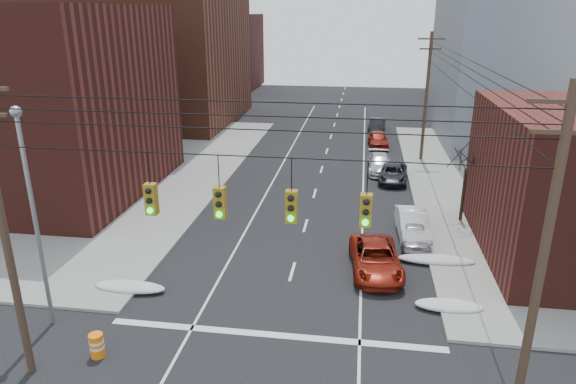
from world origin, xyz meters
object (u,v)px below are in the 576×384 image
(parked_car_f, at_px, (377,125))
(lot_car_a, at_px, (93,201))
(parked_car_d, at_px, (380,164))
(lot_car_b, at_px, (153,154))
(red_pickup, at_px, (376,259))
(lot_car_c, at_px, (107,169))
(construction_barrel, at_px, (97,345))
(parked_car_c, at_px, (393,173))
(parked_car_b, at_px, (413,225))
(lot_car_d, at_px, (85,171))
(parked_car_e, at_px, (378,139))
(parked_car_a, at_px, (414,234))

(parked_car_f, bearing_deg, lot_car_a, -117.87)
(parked_car_d, height_order, lot_car_b, lot_car_b)
(red_pickup, bearing_deg, lot_car_c, 143.67)
(construction_barrel, bearing_deg, parked_car_c, 62.47)
(red_pickup, bearing_deg, parked_car_c, 78.15)
(parked_car_b, distance_m, lot_car_d, 25.03)
(red_pickup, xyz_separation_m, parked_car_c, (1.56, 15.06, -0.09))
(lot_car_d, xyz_separation_m, construction_barrel, (11.24, -19.68, -0.44))
(parked_car_e, height_order, parked_car_f, parked_car_e)
(parked_car_b, relative_size, construction_barrel, 4.84)
(parked_car_a, relative_size, parked_car_d, 0.80)
(lot_car_b, xyz_separation_m, lot_car_d, (-3.10, -5.88, 0.14))
(lot_car_d, relative_size, construction_barrel, 4.76)
(parked_car_a, height_order, parked_car_f, parked_car_f)
(parked_car_d, bearing_deg, parked_car_a, -85.56)
(lot_car_d, bearing_deg, parked_car_d, -87.74)
(parked_car_a, distance_m, parked_car_f, 29.00)
(parked_car_a, xyz_separation_m, lot_car_d, (-24.14, 7.63, 0.28))
(lot_car_c, xyz_separation_m, lot_car_d, (-1.41, -0.83, 0.01))
(parked_car_e, relative_size, lot_car_b, 0.97)
(lot_car_b, relative_size, construction_barrel, 4.80)
(parked_car_c, xyz_separation_m, parked_car_e, (-0.96, 10.59, 0.13))
(parked_car_a, distance_m, lot_car_b, 25.00)
(parked_car_c, xyz_separation_m, lot_car_c, (-22.09, -3.02, 0.29))
(red_pickup, bearing_deg, construction_barrel, -147.58)
(lot_car_b, bearing_deg, lot_car_c, 161.63)
(parked_car_c, xyz_separation_m, lot_car_a, (-19.79, -9.54, 0.15))
(lot_car_b, relative_size, lot_car_d, 1.01)
(red_pickup, height_order, lot_car_c, lot_car_c)
(parked_car_c, relative_size, lot_car_d, 0.99)
(parked_car_b, height_order, parked_car_f, parked_car_b)
(lot_car_c, bearing_deg, parked_car_c, -76.26)
(red_pickup, bearing_deg, lot_car_d, 147.00)
(parked_car_e, relative_size, construction_barrel, 4.64)
(parked_car_a, bearing_deg, red_pickup, -122.09)
(red_pickup, distance_m, parked_car_d, 17.41)
(red_pickup, xyz_separation_m, parked_car_b, (2.21, 4.61, 0.05))
(parked_car_e, height_order, lot_car_d, lot_car_d)
(lot_car_d, bearing_deg, lot_car_c, -72.70)
(lot_car_a, relative_size, lot_car_c, 0.72)
(construction_barrel, bearing_deg, parked_car_d, 66.39)
(parked_car_e, bearing_deg, lot_car_c, -150.75)
(parked_car_f, bearing_deg, lot_car_b, -134.52)
(parked_car_d, xyz_separation_m, parked_car_e, (0.00, 8.25, 0.07))
(parked_car_b, relative_size, lot_car_c, 0.88)
(parked_car_e, bearing_deg, lot_car_d, -150.90)
(parked_car_c, distance_m, parked_car_f, 17.52)
(parked_car_d, distance_m, lot_car_d, 23.37)
(parked_car_c, bearing_deg, parked_car_a, -82.60)
(parked_car_a, distance_m, construction_barrel, 17.65)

